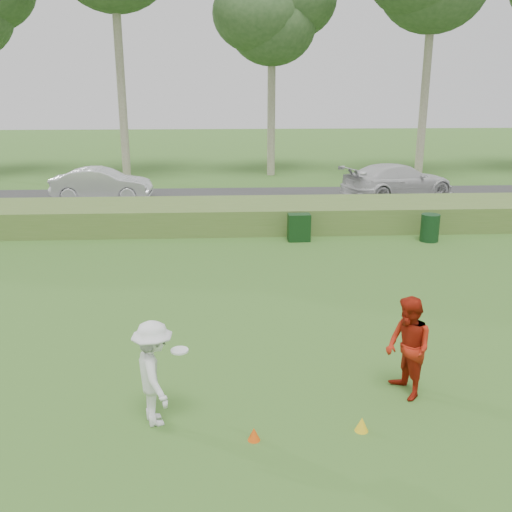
{
  "coord_description": "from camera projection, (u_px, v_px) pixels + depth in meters",
  "views": [
    {
      "loc": [
        -0.69,
        -8.38,
        5.05
      ],
      "look_at": [
        0.0,
        4.0,
        1.3
      ],
      "focal_mm": 40.0,
      "sensor_mm": 36.0,
      "label": 1
    }
  ],
  "objects": [
    {
      "name": "ground",
      "position": [
        269.0,
        400.0,
        9.5
      ],
      "size": [
        120.0,
        120.0,
        0.0
      ],
      "primitive_type": "plane",
      "color": "#316120",
      "rests_on": "ground"
    },
    {
      "name": "reed_strip",
      "position": [
        244.0,
        215.0,
        20.84
      ],
      "size": [
        80.0,
        3.0,
        0.9
      ],
      "primitive_type": "cube",
      "color": "#496A2A",
      "rests_on": "ground"
    },
    {
      "name": "park_road",
      "position": [
        240.0,
        200.0,
        25.74
      ],
      "size": [
        80.0,
        6.0,
        0.06
      ],
      "primitive_type": "cube",
      "color": "#2D2D2D",
      "rests_on": "ground"
    },
    {
      "name": "tree_4",
      "position": [
        272.0,
        15.0,
        30.54
      ],
      "size": [
        6.24,
        6.24,
        11.5
      ],
      "color": "gray",
      "rests_on": "ground"
    },
    {
      "name": "player_white",
      "position": [
        154.0,
        373.0,
        8.65
      ],
      "size": [
        1.01,
        1.23,
        1.67
      ],
      "rotation": [
        0.0,
        0.0,
        1.91
      ],
      "color": "white",
      "rests_on": "ground"
    },
    {
      "name": "player_red",
      "position": [
        408.0,
        348.0,
        9.4
      ],
      "size": [
        0.83,
        0.97,
        1.74
      ],
      "primitive_type": "imported",
      "rotation": [
        0.0,
        0.0,
        -1.34
      ],
      "color": "#A31E0E",
      "rests_on": "ground"
    },
    {
      "name": "cone_orange",
      "position": [
        254.0,
        434.0,
        8.4
      ],
      "size": [
        0.19,
        0.19,
        0.2
      ],
      "primitive_type": "cone",
      "color": "#F4520C",
      "rests_on": "ground"
    },
    {
      "name": "cone_yellow",
      "position": [
        362.0,
        424.0,
        8.62
      ],
      "size": [
        0.21,
        0.21,
        0.23
      ],
      "primitive_type": "cone",
      "color": "yellow",
      "rests_on": "ground"
    },
    {
      "name": "utility_cabinet",
      "position": [
        299.0,
        227.0,
        19.01
      ],
      "size": [
        0.75,
        0.48,
        0.92
      ],
      "primitive_type": "cube",
      "rotation": [
        0.0,
        0.0,
        0.03
      ],
      "color": "black",
      "rests_on": "ground"
    },
    {
      "name": "trash_bin",
      "position": [
        430.0,
        228.0,
        18.97
      ],
      "size": [
        0.69,
        0.69,
        0.92
      ],
      "primitive_type": "cylinder",
      "rotation": [
        0.0,
        0.0,
        0.13
      ],
      "color": "#103215",
      "rests_on": "ground"
    },
    {
      "name": "car_mid",
      "position": [
        102.0,
        184.0,
        25.39
      ],
      "size": [
        4.37,
        1.61,
        1.43
      ],
      "primitive_type": "imported",
      "rotation": [
        0.0,
        0.0,
        1.55
      ],
      "color": "silver",
      "rests_on": "park_road"
    },
    {
      "name": "car_right",
      "position": [
        398.0,
        181.0,
        25.9
      ],
      "size": [
        5.72,
        3.8,
        1.54
      ],
      "primitive_type": "imported",
      "rotation": [
        0.0,
        0.0,
        1.91
      ],
      "color": "silver",
      "rests_on": "park_road"
    }
  ]
}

